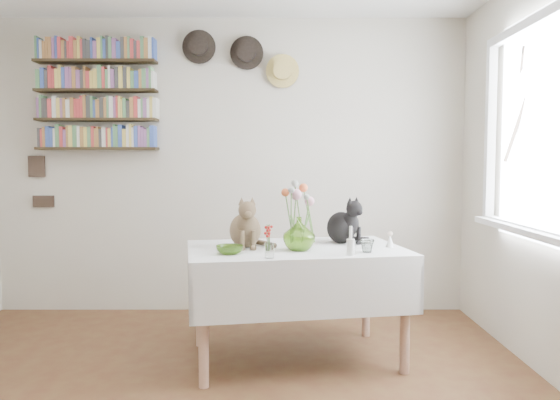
{
  "coord_description": "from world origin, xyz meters",
  "views": [
    {
      "loc": [
        0.42,
        -2.43,
        1.29
      ],
      "look_at": [
        0.43,
        0.97,
        1.05
      ],
      "focal_mm": 35.0,
      "sensor_mm": 36.0,
      "label": 1
    }
  ],
  "objects_px": {
    "flower_vase": "(299,234)",
    "dining_table": "(295,275)",
    "tabby_cat": "(245,221)",
    "bookshelf_unit": "(97,95)",
    "black_cat": "(341,219)"
  },
  "relations": [
    {
      "from": "bookshelf_unit",
      "to": "black_cat",
      "type": "bearing_deg",
      "value": -24.62
    },
    {
      "from": "tabby_cat",
      "to": "dining_table",
      "type": "bearing_deg",
      "value": -13.57
    },
    {
      "from": "dining_table",
      "to": "black_cat",
      "type": "bearing_deg",
      "value": 32.4
    },
    {
      "from": "flower_vase",
      "to": "bookshelf_unit",
      "type": "xyz_separation_m",
      "value": [
        -1.65,
        1.22,
        1.0
      ]
    },
    {
      "from": "tabby_cat",
      "to": "black_cat",
      "type": "bearing_deg",
      "value": 5.86
    },
    {
      "from": "dining_table",
      "to": "tabby_cat",
      "type": "height_order",
      "value": "tabby_cat"
    },
    {
      "from": "dining_table",
      "to": "tabby_cat",
      "type": "bearing_deg",
      "value": 176.25
    },
    {
      "from": "dining_table",
      "to": "bookshelf_unit",
      "type": "distance_m",
      "value": 2.35
    },
    {
      "from": "tabby_cat",
      "to": "black_cat",
      "type": "height_order",
      "value": "tabby_cat"
    },
    {
      "from": "dining_table",
      "to": "tabby_cat",
      "type": "xyz_separation_m",
      "value": [
        -0.33,
        0.02,
        0.35
      ]
    },
    {
      "from": "tabby_cat",
      "to": "black_cat",
      "type": "xyz_separation_m",
      "value": [
        0.65,
        0.18,
        -0.01
      ]
    },
    {
      "from": "flower_vase",
      "to": "dining_table",
      "type": "bearing_deg",
      "value": 98.87
    },
    {
      "from": "dining_table",
      "to": "bookshelf_unit",
      "type": "relative_size",
      "value": 1.5
    },
    {
      "from": "dining_table",
      "to": "flower_vase",
      "type": "height_order",
      "value": "flower_vase"
    },
    {
      "from": "dining_table",
      "to": "flower_vase",
      "type": "relative_size",
      "value": 7.17
    }
  ]
}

